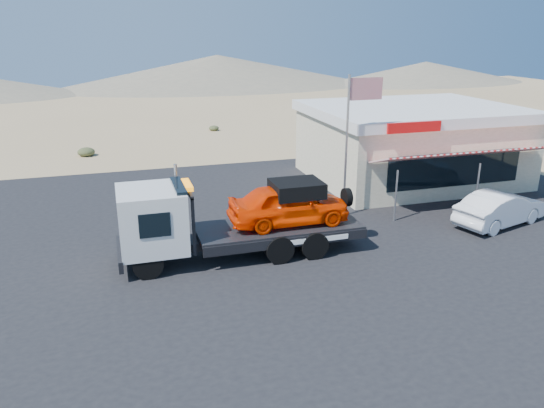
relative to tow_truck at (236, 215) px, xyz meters
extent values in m
plane|color=#9F845B|center=(0.71, -1.79, -1.53)|extent=(120.00, 120.00, 0.00)
cube|color=black|center=(2.71, 1.21, -1.52)|extent=(32.00, 24.00, 0.02)
cylinder|color=black|center=(-3.17, -0.99, -1.02)|extent=(0.99, 0.30, 0.99)
cylinder|color=black|center=(-3.17, 0.99, -1.02)|extent=(0.99, 0.30, 0.99)
cylinder|color=black|center=(1.28, -0.99, -1.02)|extent=(0.99, 0.54, 0.99)
cylinder|color=black|center=(1.28, 0.99, -1.02)|extent=(0.99, 0.54, 0.99)
cylinder|color=black|center=(2.56, -0.99, -1.02)|extent=(0.99, 0.54, 0.99)
cylinder|color=black|center=(2.56, 0.99, -1.02)|extent=(0.99, 0.54, 0.99)
cube|color=black|center=(0.49, 0.00, -0.87)|extent=(8.10, 0.99, 0.30)
cube|color=silver|center=(-2.87, 0.00, 0.17)|extent=(2.17, 2.32, 2.08)
cube|color=black|center=(-1.93, 0.00, 0.86)|extent=(0.35, 1.98, 0.89)
cube|color=black|center=(-1.64, 0.00, 0.12)|extent=(0.10, 2.17, 1.98)
cube|color=orange|center=(-1.64, 0.00, 1.26)|extent=(0.25, 1.19, 0.15)
cube|color=black|center=(1.57, 0.00, -0.60)|extent=(5.93, 2.27, 0.15)
imported|color=#FF3400|center=(1.97, 0.00, 0.22)|extent=(4.35, 1.75, 1.48)
cube|color=black|center=(2.27, 0.00, 0.78)|extent=(1.78, 1.48, 0.54)
imported|color=silver|center=(11.11, -0.18, -0.81)|extent=(4.53, 2.62, 1.41)
cube|color=#C2B793|center=(11.21, 7.21, 0.19)|extent=(10.00, 8.00, 3.40)
cube|color=white|center=(11.21, 7.21, 2.14)|extent=(10.40, 8.40, 0.50)
cube|color=red|center=(8.71, 2.95, 2.14)|extent=(2.60, 0.12, 0.45)
cube|color=black|center=(11.21, 3.19, -0.01)|extent=(7.00, 0.06, 1.60)
cube|color=red|center=(11.21, 2.31, 0.94)|extent=(9.00, 1.73, 0.61)
cylinder|color=#99999E|center=(7.21, 1.51, -0.41)|extent=(0.08, 0.08, 2.20)
cylinder|color=#99999E|center=(11.21, 1.51, -0.41)|extent=(0.08, 0.08, 2.20)
cylinder|color=#99999E|center=(5.41, 2.71, 1.49)|extent=(0.10, 0.10, 6.00)
cube|color=#B20C14|center=(6.16, 2.71, 3.89)|extent=(1.50, 0.02, 0.90)
ellipsoid|color=#373D21|center=(-5.57, 17.88, -1.24)|extent=(1.07, 1.07, 0.58)
ellipsoid|color=#373D21|center=(3.86, 24.06, -1.32)|extent=(0.79, 0.79, 0.42)
cone|color=#726B59|center=(10.71, 56.21, 0.57)|extent=(44.00, 44.00, 4.20)
cone|color=#726B59|center=(40.71, 52.21, -0.03)|extent=(32.00, 32.00, 3.00)
camera|label=1|loc=(-3.88, -17.12, 6.29)|focal=35.00mm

